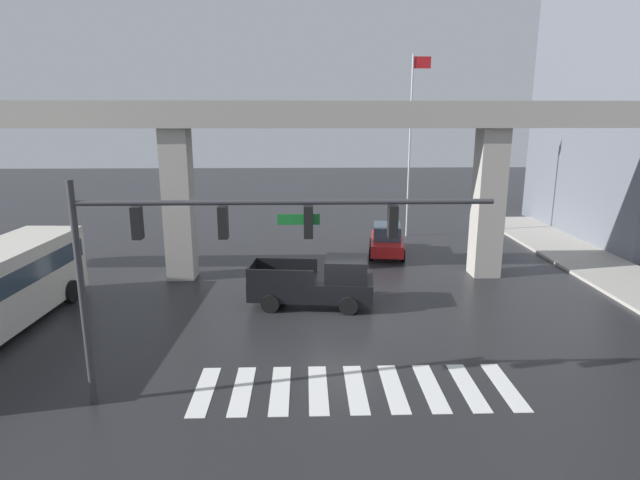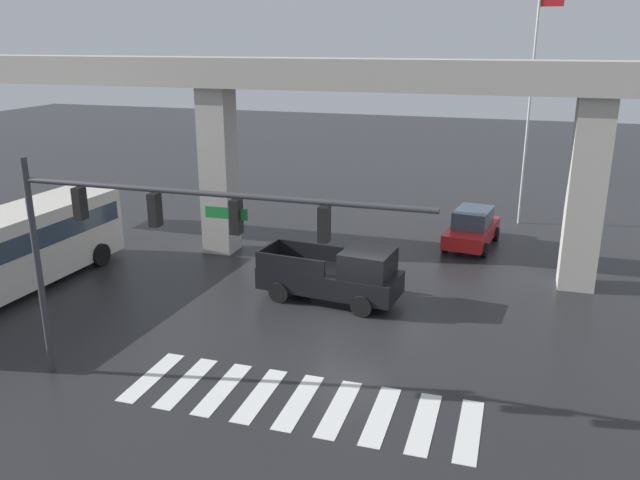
{
  "view_description": "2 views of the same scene",
  "coord_description": "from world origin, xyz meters",
  "px_view_note": "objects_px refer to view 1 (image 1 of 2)",
  "views": [
    {
      "loc": [
        -1.46,
        -18.95,
        7.79
      ],
      "look_at": [
        -0.85,
        1.22,
        2.93
      ],
      "focal_mm": 29.3,
      "sensor_mm": 36.0,
      "label": 1
    },
    {
      "loc": [
        4.97,
        -19.29,
        9.17
      ],
      "look_at": [
        -1.29,
        0.84,
        2.54
      ],
      "focal_mm": 36.24,
      "sensor_mm": 36.0,
      "label": 2
    }
  ],
  "objects_px": {
    "sedan_red": "(387,240)",
    "traffic_signal_mast": "(219,238)",
    "flagpole": "(412,135)",
    "pickup_truck": "(318,283)"
  },
  "relations": [
    {
      "from": "pickup_truck",
      "to": "sedan_red",
      "type": "distance_m",
      "value": 9.11
    },
    {
      "from": "sedan_red",
      "to": "flagpole",
      "type": "height_order",
      "value": "flagpole"
    },
    {
      "from": "sedan_red",
      "to": "traffic_signal_mast",
      "type": "distance_m",
      "value": 17.39
    },
    {
      "from": "pickup_truck",
      "to": "traffic_signal_mast",
      "type": "height_order",
      "value": "traffic_signal_mast"
    },
    {
      "from": "pickup_truck",
      "to": "traffic_signal_mast",
      "type": "distance_m",
      "value": 8.7
    },
    {
      "from": "traffic_signal_mast",
      "to": "pickup_truck",
      "type": "bearing_deg",
      "value": 69.24
    },
    {
      "from": "sedan_red",
      "to": "traffic_signal_mast",
      "type": "xyz_separation_m",
      "value": [
        -6.91,
        -15.49,
        3.83
      ]
    },
    {
      "from": "traffic_signal_mast",
      "to": "flagpole",
      "type": "relative_size",
      "value": 0.96
    },
    {
      "from": "pickup_truck",
      "to": "flagpole",
      "type": "bearing_deg",
      "value": 63.89
    },
    {
      "from": "traffic_signal_mast",
      "to": "flagpole",
      "type": "height_order",
      "value": "flagpole"
    }
  ]
}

